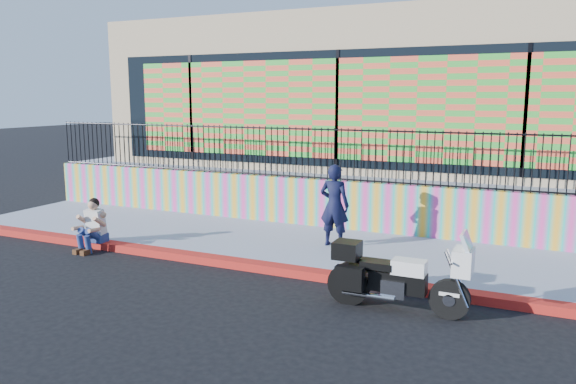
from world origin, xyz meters
The scene contains 10 objects.
ground centered at (0.00, 0.00, 0.00)m, with size 90.00×90.00×0.00m, color black.
red_curb centered at (0.00, 0.00, 0.07)m, with size 16.00×0.30×0.15m, color #B70D22.
sidewalk centered at (0.00, 1.65, 0.07)m, with size 16.00×3.00×0.15m, color #888FA3.
mural_wall centered at (0.00, 3.25, 0.70)m, with size 16.00×0.20×1.10m, color #EC3EA0.
metal_fence centered at (0.00, 3.25, 1.85)m, with size 15.80×0.04×1.20m, color black, non-canonical shape.
elevated_platform centered at (0.00, 8.35, 0.62)m, with size 16.00×10.00×1.25m, color #888FA3.
storefront_building centered at (0.00, 8.13, 3.25)m, with size 14.00×8.06×4.00m.
police_motorcycle centered at (2.74, -0.87, 0.55)m, with size 2.09×0.69×1.30m.
police_officer centered at (0.84, 1.70, 0.99)m, with size 0.61×0.40×1.67m, color black.
seated_man centered at (-3.76, -0.26, 0.45)m, with size 0.54×0.71×1.06m.
Camera 1 is at (4.62, -8.78, 3.15)m, focal length 35.00 mm.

